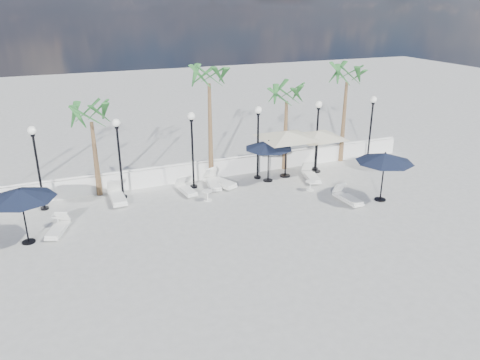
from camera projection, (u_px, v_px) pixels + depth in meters
name	position (u px, v px, depth m)	size (l,w,h in m)	color
ground	(243.00, 246.00, 17.90)	(100.00, 100.00, 0.00)	#A0A09B
balustrade	(188.00, 172.00, 24.22)	(26.00, 0.30, 1.01)	white
lamppost_1	(36.00, 157.00, 20.17)	(0.36, 0.36, 3.84)	black
lamppost_2	(119.00, 148.00, 21.40)	(0.36, 0.36, 3.84)	black
lamppost_3	(192.00, 140.00, 22.63)	(0.36, 0.36, 3.84)	black
lamppost_4	(258.00, 132.00, 23.86)	(0.36, 0.36, 3.84)	black
lamppost_5	(317.00, 126.00, 25.08)	(0.36, 0.36, 3.84)	black
lamppost_6	(371.00, 120.00, 26.31)	(0.36, 0.36, 3.84)	black
palm_1	(91.00, 119.00, 21.29)	(2.60, 2.60, 4.70)	brown
palm_2	(209.00, 81.00, 22.80)	(2.60, 2.60, 6.10)	brown
palm_3	(287.00, 98.00, 24.73)	(2.60, 2.60, 4.90)	brown
palm_4	(347.00, 79.00, 25.74)	(2.60, 2.60, 5.70)	brown
lounger_1	(58.00, 228.00, 18.84)	(1.09, 1.73, 0.62)	silver
lounger_2	(186.00, 189.00, 22.77)	(0.75, 1.67, 0.61)	silver
lounger_3	(213.00, 182.00, 23.52)	(0.87, 1.88, 0.68)	silver
lounger_4	(117.00, 196.00, 21.85)	(0.68, 2.00, 0.74)	silver
lounger_5	(220.00, 181.00, 23.64)	(1.38, 2.03, 0.73)	silver
lounger_6	(311.00, 175.00, 24.46)	(1.01, 1.93, 0.69)	silver
lounger_7	(348.00, 198.00, 21.75)	(0.68, 1.77, 0.65)	silver
side_table_0	(58.00, 220.00, 19.39)	(0.50, 0.50, 0.49)	silver
side_table_1	(208.00, 195.00, 21.89)	(0.50, 0.50, 0.49)	silver
side_table_2	(310.00, 185.00, 23.06)	(0.49, 0.49, 0.48)	silver
parasol_navy_left	(20.00, 194.00, 17.45)	(2.60, 2.60, 2.30)	black
parasol_navy_mid	(269.00, 145.00, 23.68)	(2.47, 2.47, 2.22)	black
parasol_navy_right	(385.00, 158.00, 21.28)	(2.65, 2.65, 2.38)	black
parasol_cream_sq_a	(287.00, 131.00, 24.12)	(5.44, 5.44, 2.67)	black
parasol_cream_sq_b	(318.00, 131.00, 24.85)	(4.95, 4.95, 2.48)	black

